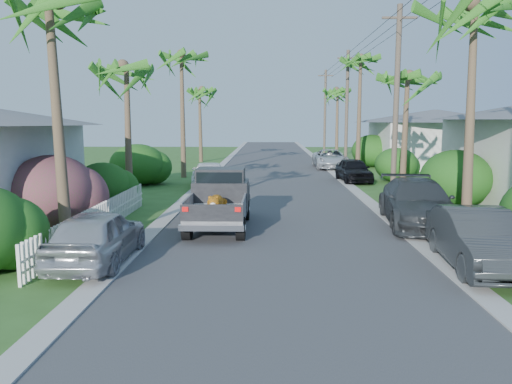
{
  "coord_description": "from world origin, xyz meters",
  "views": [
    {
      "loc": [
        -0.34,
        -10.8,
        3.78
      ],
      "look_at": [
        -0.77,
        5.62,
        1.4
      ],
      "focal_mm": 35.0,
      "sensor_mm": 36.0,
      "label": 1
    }
  ],
  "objects_px": {
    "parked_car_rd": "(330,159)",
    "palm_l_b": "(126,67)",
    "palm_r_a": "(477,5)",
    "palm_r_c": "(361,59)",
    "palm_l_a": "(51,1)",
    "parked_car_rn": "(478,240)",
    "palm_l_d": "(200,90)",
    "utility_pole_c": "(347,109)",
    "utility_pole_d": "(325,112)",
    "parked_car_ln": "(98,237)",
    "palm_l_c": "(181,55)",
    "pickup_truck": "(220,198)",
    "parked_car_rf": "(354,170)",
    "house_right_far": "(434,141)",
    "palm_r_d": "(338,90)",
    "parked_car_rm": "(417,203)",
    "parked_car_lf": "(209,175)",
    "palm_r_b": "(407,76)",
    "utility_pole_b": "(396,102)"
  },
  "relations": [
    {
      "from": "palm_l_d",
      "to": "palm_r_c",
      "type": "distance_m",
      "value": 15.1
    },
    {
      "from": "palm_r_c",
      "to": "palm_r_d",
      "type": "distance_m",
      "value": 14.07
    },
    {
      "from": "pickup_truck",
      "to": "parked_car_rd",
      "type": "height_order",
      "value": "pickup_truck"
    },
    {
      "from": "utility_pole_c",
      "to": "palm_r_d",
      "type": "bearing_deg",
      "value": 85.71
    },
    {
      "from": "parked_car_rm",
      "to": "house_right_far",
      "type": "relative_size",
      "value": 0.62
    },
    {
      "from": "parked_car_rd",
      "to": "parked_car_lf",
      "type": "xyz_separation_m",
      "value": [
        -8.21,
        -11.16,
        -0.05
      ]
    },
    {
      "from": "palm_l_c",
      "to": "palm_r_b",
      "type": "relative_size",
      "value": 1.28
    },
    {
      "from": "palm_l_a",
      "to": "parked_car_rd",
      "type": "bearing_deg",
      "value": 67.21
    },
    {
      "from": "palm_r_d",
      "to": "parked_car_rd",
      "type": "bearing_deg",
      "value": -99.91
    },
    {
      "from": "parked_car_rn",
      "to": "palm_l_d",
      "type": "bearing_deg",
      "value": 113.74
    },
    {
      "from": "parked_car_rd",
      "to": "utility_pole_c",
      "type": "relative_size",
      "value": 0.59
    },
    {
      "from": "utility_pole_d",
      "to": "palm_r_a",
      "type": "bearing_deg",
      "value": -88.92
    },
    {
      "from": "palm_l_a",
      "to": "palm_r_c",
      "type": "height_order",
      "value": "palm_r_c"
    },
    {
      "from": "parked_car_rn",
      "to": "parked_car_ln",
      "type": "distance_m",
      "value": 9.85
    },
    {
      "from": "palm_r_b",
      "to": "palm_l_a",
      "type": "bearing_deg",
      "value": -136.85
    },
    {
      "from": "parked_car_rf",
      "to": "palm_r_a",
      "type": "bearing_deg",
      "value": -87.97
    },
    {
      "from": "parked_car_rd",
      "to": "utility_pole_c",
      "type": "distance_m",
      "value": 4.04
    },
    {
      "from": "palm_l_a",
      "to": "utility_pole_c",
      "type": "relative_size",
      "value": 0.91
    },
    {
      "from": "parked_car_rf",
      "to": "parked_car_rd",
      "type": "xyz_separation_m",
      "value": [
        -0.38,
        8.62,
        0.02
      ]
    },
    {
      "from": "parked_car_ln",
      "to": "palm_l_c",
      "type": "bearing_deg",
      "value": -86.91
    },
    {
      "from": "pickup_truck",
      "to": "parked_car_rn",
      "type": "xyz_separation_m",
      "value": [
        7.07,
        -5.05,
        -0.26
      ]
    },
    {
      "from": "parked_car_ln",
      "to": "house_right_far",
      "type": "relative_size",
      "value": 0.48
    },
    {
      "from": "parked_car_rf",
      "to": "parked_car_rn",
      "type": "bearing_deg",
      "value": -93.48
    },
    {
      "from": "pickup_truck",
      "to": "palm_r_c",
      "type": "distance_m",
      "value": 22.1
    },
    {
      "from": "palm_l_c",
      "to": "palm_l_d",
      "type": "height_order",
      "value": "palm_l_c"
    },
    {
      "from": "parked_car_rd",
      "to": "palm_l_d",
      "type": "bearing_deg",
      "value": 152.62
    },
    {
      "from": "parked_car_rn",
      "to": "palm_r_b",
      "type": "relative_size",
      "value": 0.64
    },
    {
      "from": "palm_l_b",
      "to": "utility_pole_c",
      "type": "distance_m",
      "value": 20.3
    },
    {
      "from": "parked_car_rm",
      "to": "palm_r_b",
      "type": "height_order",
      "value": "palm_r_b"
    },
    {
      "from": "parked_car_rm",
      "to": "utility_pole_b",
      "type": "bearing_deg",
      "value": 89.92
    },
    {
      "from": "parked_car_rf",
      "to": "parked_car_lf",
      "type": "height_order",
      "value": "parked_car_rf"
    },
    {
      "from": "palm_l_b",
      "to": "utility_pole_b",
      "type": "relative_size",
      "value": 0.82
    },
    {
      "from": "parked_car_rm",
      "to": "parked_car_rf",
      "type": "bearing_deg",
      "value": 96.26
    },
    {
      "from": "palm_r_c",
      "to": "palm_l_a",
      "type": "bearing_deg",
      "value": -118.33
    },
    {
      "from": "palm_l_d",
      "to": "house_right_far",
      "type": "distance_m",
      "value": 20.37
    },
    {
      "from": "palm_l_c",
      "to": "parked_car_lf",
      "type": "bearing_deg",
      "value": -64.5
    },
    {
      "from": "utility_pole_c",
      "to": "parked_car_lf",
      "type": "bearing_deg",
      "value": -130.99
    },
    {
      "from": "palm_r_c",
      "to": "utility_pole_d",
      "type": "distance_m",
      "value": 17.37
    },
    {
      "from": "parked_car_ln",
      "to": "palm_r_a",
      "type": "distance_m",
      "value": 13.63
    },
    {
      "from": "parked_car_rm",
      "to": "parked_car_rf",
      "type": "xyz_separation_m",
      "value": [
        -0.14,
        12.8,
        -0.09
      ]
    },
    {
      "from": "parked_car_rd",
      "to": "palm_l_a",
      "type": "distance_m",
      "value": 28.26
    },
    {
      "from": "palm_l_b",
      "to": "palm_l_c",
      "type": "distance_m",
      "value": 10.19
    },
    {
      "from": "palm_l_b",
      "to": "palm_r_a",
      "type": "xyz_separation_m",
      "value": [
        13.1,
        -6.0,
        1.28
      ]
    },
    {
      "from": "parked_car_rd",
      "to": "parked_car_rf",
      "type": "bearing_deg",
      "value": -87.88
    },
    {
      "from": "palm_l_a",
      "to": "utility_pole_d",
      "type": "bearing_deg",
      "value": 73.56
    },
    {
      "from": "parked_car_lf",
      "to": "palm_l_a",
      "type": "distance_m",
      "value": 15.76
    },
    {
      "from": "parked_car_rn",
      "to": "house_right_far",
      "type": "height_order",
      "value": "house_right_far"
    },
    {
      "from": "palm_l_c",
      "to": "utility_pole_c",
      "type": "bearing_deg",
      "value": 27.35
    },
    {
      "from": "utility_pole_b",
      "to": "palm_l_d",
      "type": "bearing_deg",
      "value": 119.95
    },
    {
      "from": "parked_car_rd",
      "to": "palm_l_b",
      "type": "height_order",
      "value": "palm_l_b"
    }
  ]
}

